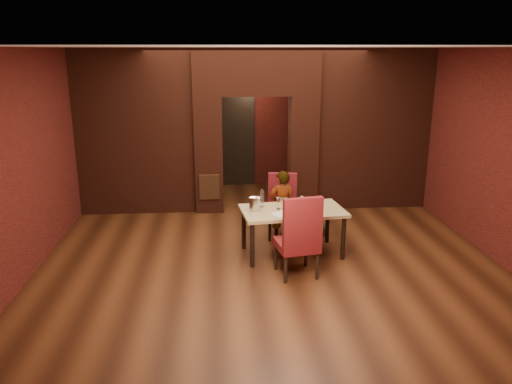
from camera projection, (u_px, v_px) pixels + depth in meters
floor at (265, 244)px, 8.42m from camera, size 8.00×8.00×0.00m
ceiling at (266, 47)px, 7.54m from camera, size 7.00×8.00×0.04m
wall_back at (250, 118)px, 11.82m from camera, size 7.00×0.04×3.20m
wall_front at (312, 245)px, 4.15m from camera, size 7.00×0.04×3.20m
wall_left at (41, 154)px, 7.72m from camera, size 0.04×8.00×3.20m
wall_right at (476, 148)px, 8.24m from camera, size 0.04×8.00×3.20m
pillar_left at (209, 154)px, 9.95m from camera, size 0.55×0.55×2.30m
pillar_right at (303, 153)px, 10.09m from camera, size 0.55×0.55×2.30m
lintel at (256, 72)px, 9.58m from camera, size 2.45×0.55×0.90m
wing_wall_left at (136, 133)px, 9.73m from camera, size 2.28×0.35×3.20m
wing_wall_right at (372, 130)px, 10.08m from camera, size 2.28×0.35×3.20m
vent_panel at (209, 187)px, 9.84m from camera, size 0.40×0.03×0.50m
rear_door at (233, 142)px, 11.88m from camera, size 0.90×0.08×2.10m
rear_door_frame at (233, 142)px, 11.84m from camera, size 1.02×0.04×2.22m
dining_table at (292, 232)px, 7.93m from camera, size 1.69×1.09×0.75m
chair_far at (282, 207)px, 8.61m from camera, size 0.56×0.56×1.10m
chair_near at (297, 235)px, 7.13m from camera, size 0.65×0.65×1.23m
person_seated at (282, 206)px, 8.48m from camera, size 0.47×0.33×1.22m
wine_glass_a at (278, 203)px, 7.81m from camera, size 0.08×0.08×0.19m
wine_glass_b at (302, 202)px, 7.87m from camera, size 0.08×0.08×0.19m
wine_glass_c at (308, 204)px, 7.77m from camera, size 0.08×0.08×0.19m
tasting_sheet at (283, 213)px, 7.62m from camera, size 0.39×0.37×0.00m
wine_bucket at (255, 204)px, 7.75m from camera, size 0.17×0.17×0.21m
water_bottle at (262, 198)px, 7.92m from camera, size 0.07×0.07×0.28m
potted_plant at (321, 225)px, 8.80m from camera, size 0.45×0.45×0.38m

